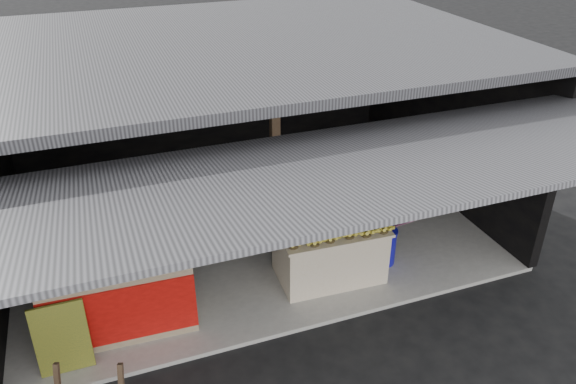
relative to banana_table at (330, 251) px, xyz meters
name	(u,v)px	position (x,y,z in m)	size (l,w,h in m)	color
ground	(304,331)	(-0.71, -0.85, -0.46)	(80.00, 80.00, 0.00)	black
concrete_slab	(246,226)	(-0.71, 1.65, -0.43)	(7.00, 5.00, 0.06)	gray
shophouse	(235,97)	(-0.70, 1.96, 1.64)	(7.40, 7.29, 3.02)	black
banana_table	(330,251)	(0.00, 0.00, 0.00)	(1.50, 0.97, 0.80)	silver
banana_pile	(331,221)	(0.00, 0.00, 0.48)	(1.34, 0.80, 0.16)	yellow
white_crate	(301,209)	(-0.01, 1.03, 0.09)	(0.92, 0.67, 0.98)	white
neighbor_stall	(119,291)	(-2.78, -0.04, 0.13)	(1.74, 0.84, 1.77)	#998466
green_signboard	(62,338)	(-3.44, -0.53, 0.03)	(0.58, 0.04, 0.86)	black
water_barrel	(383,247)	(0.85, 0.02, -0.15)	(0.35, 0.35, 0.51)	#100E9C
plastic_chair	(388,173)	(1.69, 1.46, 0.19)	(0.58, 0.58, 1.00)	black
magenta_rug	(377,212)	(1.44, 1.25, -0.40)	(1.50, 1.00, 0.01)	#7A1B5D
picture_frames	(195,70)	(-0.87, 4.04, 1.47)	(1.62, 0.04, 0.46)	black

